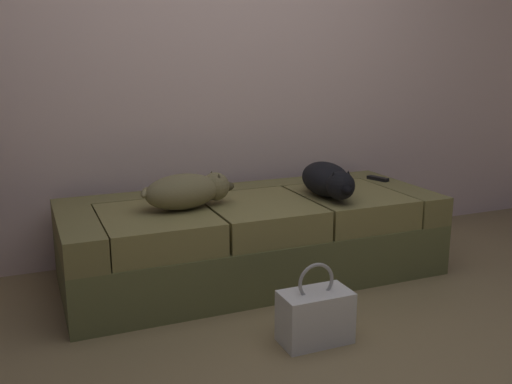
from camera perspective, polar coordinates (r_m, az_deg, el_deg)
The scene contains 7 objects.
ground_plane at distance 2.49m, azimuth 10.19°, elevation -17.23°, with size 10.00×10.00×0.00m, color #8F7750.
back_wall at distance 3.70m, azimuth -3.94°, elevation 15.59°, with size 6.40×0.10×2.80m, color silver.
couch at distance 3.32m, azimuth -0.34°, elevation -4.59°, with size 2.15×0.87×0.47m.
dog_tan at distance 3.05m, azimuth -6.83°, elevation 0.14°, with size 0.56×0.30×0.19m.
dog_dark at distance 3.30m, azimuth 7.26°, elevation 1.19°, with size 0.29×0.58×0.20m.
tv_remote at distance 3.82m, azimuth 12.14°, elevation 1.33°, with size 0.04×0.15×0.02m, color black.
handbag at distance 2.63m, azimuth 5.97°, elevation -12.26°, with size 0.32×0.18×0.38m.
Camera 1 is at (-1.20, -1.78, 1.27)m, focal length 39.81 mm.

